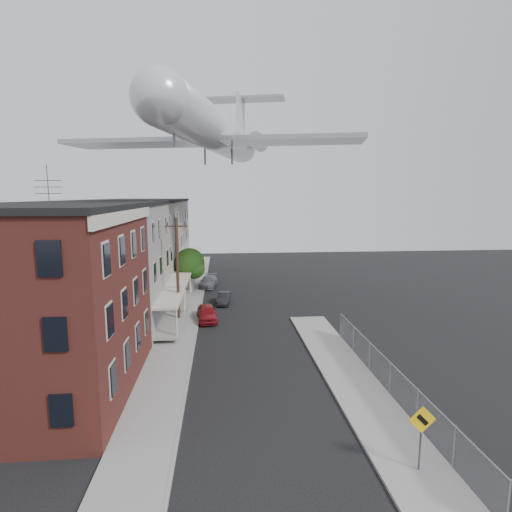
{
  "coord_description": "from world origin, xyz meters",
  "views": [
    {
      "loc": [
        -2.0,
        -14.6,
        10.76
      ],
      "look_at": [
        0.09,
        9.14,
        7.14
      ],
      "focal_mm": 28.0,
      "sensor_mm": 36.0,
      "label": 1
    }
  ],
  "objects_px": {
    "warning_sign": "(422,428)",
    "utility_pole": "(178,270)",
    "car_mid": "(224,298)",
    "airplane": "(217,132)",
    "car_far": "(208,281)",
    "street_tree": "(191,264)",
    "car_near": "(207,313)"
  },
  "relations": [
    {
      "from": "warning_sign",
      "to": "street_tree",
      "type": "bearing_deg",
      "value": 110.58
    },
    {
      "from": "warning_sign",
      "to": "utility_pole",
      "type": "distance_m",
      "value": 22.25
    },
    {
      "from": "warning_sign",
      "to": "airplane",
      "type": "bearing_deg",
      "value": 106.7
    },
    {
      "from": "utility_pole",
      "to": "car_mid",
      "type": "bearing_deg",
      "value": 59.32
    },
    {
      "from": "street_tree",
      "to": "airplane",
      "type": "relative_size",
      "value": 0.17
    },
    {
      "from": "warning_sign",
      "to": "car_near",
      "type": "bearing_deg",
      "value": 113.95
    },
    {
      "from": "warning_sign",
      "to": "street_tree",
      "type": "distance_m",
      "value": 30.96
    },
    {
      "from": "utility_pole",
      "to": "airplane",
      "type": "relative_size",
      "value": 0.29
    },
    {
      "from": "warning_sign",
      "to": "street_tree",
      "type": "height_order",
      "value": "street_tree"
    },
    {
      "from": "utility_pole",
      "to": "car_far",
      "type": "xyz_separation_m",
      "value": [
        2.0,
        14.12,
        -4.03
      ]
    },
    {
      "from": "warning_sign",
      "to": "car_mid",
      "type": "height_order",
      "value": "warning_sign"
    },
    {
      "from": "warning_sign",
      "to": "car_mid",
      "type": "distance_m",
      "value": 26.52
    },
    {
      "from": "street_tree",
      "to": "airplane",
      "type": "xyz_separation_m",
      "value": [
        3.01,
        -2.74,
        13.3
      ]
    },
    {
      "from": "car_mid",
      "to": "utility_pole",
      "type": "bearing_deg",
      "value": -113.76
    },
    {
      "from": "car_near",
      "to": "airplane",
      "type": "xyz_separation_m",
      "value": [
        1.05,
        6.14,
        16.07
      ]
    },
    {
      "from": "utility_pole",
      "to": "car_near",
      "type": "distance_m",
      "value": 4.72
    },
    {
      "from": "car_mid",
      "to": "car_far",
      "type": "distance_m",
      "value": 7.92
    },
    {
      "from": "street_tree",
      "to": "airplane",
      "type": "bearing_deg",
      "value": -42.32
    },
    {
      "from": "warning_sign",
      "to": "car_near",
      "type": "xyz_separation_m",
      "value": [
        -8.91,
        20.07,
        -1.21
      ]
    },
    {
      "from": "street_tree",
      "to": "car_near",
      "type": "height_order",
      "value": "street_tree"
    },
    {
      "from": "airplane",
      "to": "car_far",
      "type": "bearing_deg",
      "value": 100.92
    },
    {
      "from": "warning_sign",
      "to": "car_far",
      "type": "height_order",
      "value": "warning_sign"
    },
    {
      "from": "street_tree",
      "to": "airplane",
      "type": "height_order",
      "value": "airplane"
    },
    {
      "from": "car_near",
      "to": "airplane",
      "type": "height_order",
      "value": "airplane"
    },
    {
      "from": "warning_sign",
      "to": "utility_pole",
      "type": "relative_size",
      "value": 0.31
    },
    {
      "from": "car_far",
      "to": "car_mid",
      "type": "bearing_deg",
      "value": -69.76
    },
    {
      "from": "street_tree",
      "to": "car_mid",
      "type": "xyz_separation_m",
      "value": [
        3.47,
        -3.52,
        -2.89
      ]
    },
    {
      "from": "car_mid",
      "to": "car_far",
      "type": "height_order",
      "value": "car_far"
    },
    {
      "from": "warning_sign",
      "to": "car_mid",
      "type": "bearing_deg",
      "value": 106.22
    },
    {
      "from": "car_near",
      "to": "car_far",
      "type": "height_order",
      "value": "car_near"
    },
    {
      "from": "street_tree",
      "to": "utility_pole",
      "type": "bearing_deg",
      "value": -91.89
    },
    {
      "from": "street_tree",
      "to": "car_near",
      "type": "distance_m",
      "value": 9.51
    }
  ]
}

